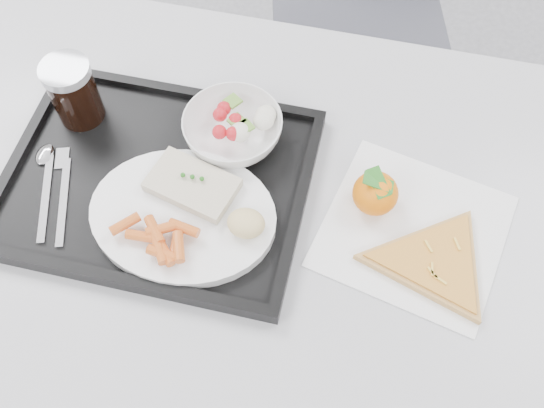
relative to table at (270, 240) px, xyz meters
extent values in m
cube|color=#AEAEB1|center=(0.00, 0.00, 0.05)|extent=(1.20, 0.80, 0.03)
cylinder|color=#47474C|center=(-0.54, 0.34, -0.32)|extent=(0.04, 0.04, 0.72)
cylinder|color=#47474C|center=(0.54, 0.34, -0.32)|extent=(0.04, 0.04, 0.72)
cube|color=#3D3E46|center=(0.05, 0.76, -0.23)|extent=(0.51, 0.51, 0.04)
cylinder|color=#47474C|center=(-0.13, 0.58, -0.47)|extent=(0.03, 0.03, 0.43)
cylinder|color=#47474C|center=(0.23, 0.58, -0.47)|extent=(0.03, 0.03, 0.43)
cylinder|color=#47474C|center=(-0.13, 0.94, -0.47)|extent=(0.03, 0.03, 0.43)
cylinder|color=#47474C|center=(0.23, 0.94, -0.47)|extent=(0.03, 0.03, 0.43)
cube|color=black|center=(-0.18, 0.02, 0.07)|extent=(0.45, 0.35, 0.01)
cube|color=black|center=(-0.18, 0.19, 0.09)|extent=(0.45, 0.02, 0.01)
cube|color=black|center=(-0.18, -0.15, 0.09)|extent=(0.45, 0.02, 0.01)
cube|color=black|center=(0.04, 0.02, 0.09)|extent=(0.02, 0.32, 0.01)
cube|color=black|center=(-0.40, 0.02, 0.09)|extent=(0.02, 0.32, 0.01)
cylinder|color=white|center=(-0.12, -0.03, 0.09)|extent=(0.27, 0.27, 0.02)
cube|color=beige|center=(-0.12, 0.01, 0.11)|extent=(0.14, 0.11, 0.02)
sphere|color=#236B1C|center=(-0.13, 0.01, 0.12)|extent=(0.01, 0.01, 0.01)
sphere|color=#236B1C|center=(-0.12, 0.01, 0.12)|extent=(0.01, 0.01, 0.01)
sphere|color=#236B1C|center=(-0.10, 0.01, 0.12)|extent=(0.01, 0.01, 0.01)
ellipsoid|color=#EED983|center=(-0.02, -0.04, 0.12)|extent=(0.06, 0.06, 0.03)
imported|color=white|center=(-0.09, 0.12, 0.11)|extent=(0.15, 0.15, 0.05)
cylinder|color=black|center=(-0.33, 0.11, 0.13)|extent=(0.07, 0.07, 0.10)
cylinder|color=#A5A8AD|center=(-0.33, 0.11, 0.18)|extent=(0.07, 0.07, 0.01)
cube|color=silver|center=(-0.33, -0.05, 0.08)|extent=(0.06, 0.15, 0.00)
ellipsoid|color=silver|center=(-0.36, 0.02, 0.09)|extent=(0.04, 0.05, 0.01)
cube|color=silver|center=(-0.30, -0.05, 0.08)|extent=(0.06, 0.15, 0.00)
cube|color=silver|center=(-0.33, 0.02, 0.08)|extent=(0.03, 0.04, 0.00)
cube|color=white|center=(0.21, 0.03, 0.07)|extent=(0.30, 0.29, 0.00)
ellipsoid|color=orange|center=(0.14, 0.06, 0.10)|extent=(0.08, 0.08, 0.06)
cube|color=#236B1C|center=(0.14, 0.06, 0.13)|extent=(0.04, 0.05, 0.02)
cube|color=#236B1C|center=(0.14, 0.06, 0.13)|extent=(0.04, 0.02, 0.02)
cylinder|color=#DBBB62|center=(0.24, -0.02, 0.08)|extent=(0.26, 0.26, 0.01)
cylinder|color=#A43418|center=(0.24, -0.02, 0.08)|extent=(0.23, 0.23, 0.00)
cube|color=#EABC47|center=(0.23, 0.00, 0.09)|extent=(0.01, 0.02, 0.00)
cube|color=#EABC47|center=(0.24, -0.04, 0.09)|extent=(0.02, 0.02, 0.00)
cube|color=#EABC47|center=(0.27, 0.01, 0.09)|extent=(0.01, 0.02, 0.00)
cube|color=#EABC47|center=(0.25, -0.05, 0.09)|extent=(0.02, 0.01, 0.00)
cube|color=#EABC47|center=(0.24, -0.04, 0.09)|extent=(0.01, 0.02, 0.00)
cylinder|color=#CF5D22|center=(-0.16, -0.09, 0.11)|extent=(0.04, 0.02, 0.01)
cylinder|color=#CF5D22|center=(-0.12, -0.11, 0.11)|extent=(0.05, 0.02, 0.01)
cylinder|color=#CF5D22|center=(-0.13, -0.10, 0.11)|extent=(0.04, 0.04, 0.01)
cylinder|color=#CF5D22|center=(-0.11, -0.07, 0.12)|extent=(0.05, 0.02, 0.01)
cylinder|color=#CF5D22|center=(-0.14, -0.08, 0.12)|extent=(0.04, 0.04, 0.01)
cylinder|color=#CF5D22|center=(-0.12, -0.10, 0.11)|extent=(0.04, 0.04, 0.01)
cylinder|color=#CF5D22|center=(-0.19, -0.08, 0.12)|extent=(0.04, 0.04, 0.01)
cylinder|color=#CF5D22|center=(-0.13, -0.07, 0.12)|extent=(0.05, 0.03, 0.01)
cylinder|color=#CF5D22|center=(-0.11, -0.08, 0.11)|extent=(0.02, 0.05, 0.01)
cylinder|color=#CF5D22|center=(-0.10, -0.10, 0.12)|extent=(0.03, 0.05, 0.01)
sphere|color=red|center=(-0.08, 0.10, 0.12)|extent=(0.02, 0.02, 0.02)
sphere|color=red|center=(-0.08, 0.13, 0.12)|extent=(0.02, 0.02, 0.02)
sphere|color=red|center=(-0.10, 0.10, 0.12)|extent=(0.02, 0.02, 0.02)
sphere|color=red|center=(-0.11, 0.15, 0.12)|extent=(0.02, 0.02, 0.02)
sphere|color=red|center=(-0.11, 0.13, 0.12)|extent=(0.02, 0.02, 0.02)
ellipsoid|color=silver|center=(-0.04, 0.14, 0.12)|extent=(0.03, 0.03, 0.03)
ellipsoid|color=silver|center=(-0.04, 0.15, 0.12)|extent=(0.03, 0.03, 0.03)
ellipsoid|color=silver|center=(-0.07, 0.11, 0.12)|extent=(0.03, 0.03, 0.03)
cube|color=olive|center=(-0.08, 0.12, 0.12)|extent=(0.03, 0.03, 0.00)
cube|color=olive|center=(-0.10, 0.16, 0.12)|extent=(0.03, 0.03, 0.00)
cube|color=olive|center=(-0.07, 0.12, 0.12)|extent=(0.03, 0.03, 0.00)
camera|label=1|loc=(0.10, -0.41, 0.85)|focal=40.00mm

